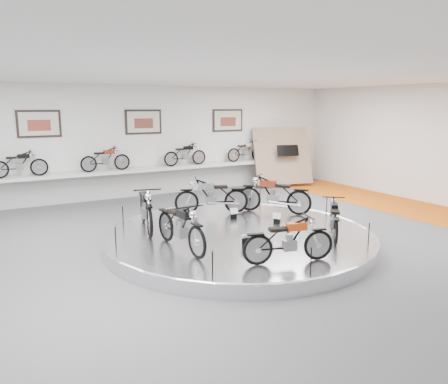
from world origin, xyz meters
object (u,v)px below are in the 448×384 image
display_platform (239,238)px  bike_b (212,196)px  bike_e (289,240)px  bike_a (274,194)px  shelf (148,170)px  bike_f (334,218)px  bike_c (146,207)px  bike_d (180,226)px

display_platform → bike_b: 2.02m
bike_b → bike_e: bike_b is taller
display_platform → bike_b: bearing=82.4°
bike_e → bike_a: bearing=73.9°
shelf → bike_e: 8.67m
bike_e → bike_f: (1.94, 0.84, -0.02)m
bike_c → bike_d: bearing=16.4°
shelf → bike_c: bearing=-110.0°
display_platform → bike_f: 2.28m
bike_c → bike_f: bearing=65.4°
bike_c → bike_e: bike_c is taller
bike_c → bike_e: (1.59, -3.56, -0.09)m
display_platform → bike_f: bike_f is taller
bike_b → shelf: bearing=-65.1°
shelf → bike_d: (-1.75, -6.93, -0.19)m
bike_a → bike_c: bike_c is taller
shelf → bike_f: bike_f is taller
display_platform → shelf: 6.46m
bike_b → bike_c: 2.20m
bike_e → bike_f: 2.11m
bike_a → bike_f: size_ratio=1.22×
display_platform → bike_b: bike_b is taller
bike_a → bike_f: bike_a is taller
bike_f → bike_d: bearing=114.3°
display_platform → bike_d: size_ratio=3.69×
bike_d → bike_f: bearing=71.3°
bike_b → bike_e: 4.19m
bike_a → bike_c: (-3.67, 0.17, 0.01)m
shelf → bike_e: bearing=-91.8°
bike_b → bike_c: size_ratio=0.94×
display_platform → bike_a: 2.24m
bike_b → bike_d: bike_b is taller
bike_f → shelf: bearing=51.1°
shelf → bike_f: size_ratio=7.40×
bike_d → display_platform: bearing=102.8°
bike_b → bike_f: bearing=134.8°
bike_b → bike_d: 3.14m
bike_c → bike_d: bike_c is taller
shelf → bike_b: bearing=-86.8°
display_platform → bike_a: bike_a is taller
bike_f → bike_c: bearing=91.4°
display_platform → bike_f: (1.67, -1.43, 0.59)m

